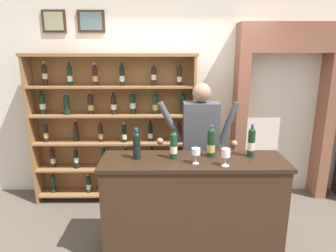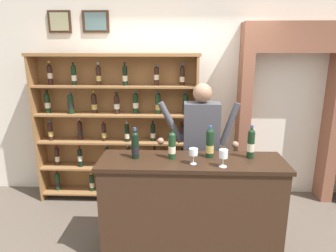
{
  "view_description": "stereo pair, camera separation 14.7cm",
  "coord_description": "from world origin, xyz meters",
  "px_view_note": "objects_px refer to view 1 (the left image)",
  "views": [
    {
      "loc": [
        -0.09,
        -2.73,
        2.09
      ],
      "look_at": [
        -0.07,
        0.38,
        1.27
      ],
      "focal_mm": 31.79,
      "sensor_mm": 36.0,
      "label": 1
    },
    {
      "loc": [
        0.06,
        -2.72,
        2.09
      ],
      "look_at": [
        -0.07,
        0.38,
        1.27
      ],
      "focal_mm": 31.79,
      "sensor_mm": 36.0,
      "label": 2
    }
  ],
  "objects_px": {
    "tasting_bottle_brunello": "(137,145)",
    "wine_glass_spare": "(226,154)",
    "wine_shelf": "(114,125)",
    "tasting_counter": "(192,207)",
    "shopkeeper": "(200,140)",
    "wine_glass_left": "(196,152)",
    "tasting_bottle_riserva": "(211,143)",
    "tasting_bottle_vin_santo": "(251,142)",
    "tasting_bottle_prosecco": "(174,145)"
  },
  "relations": [
    {
      "from": "tasting_bottle_brunello",
      "to": "wine_glass_left",
      "type": "distance_m",
      "value": 0.58
    },
    {
      "from": "wine_shelf",
      "to": "tasting_bottle_vin_santo",
      "type": "relative_size",
      "value": 6.62
    },
    {
      "from": "wine_shelf",
      "to": "tasting_bottle_brunello",
      "type": "bearing_deg",
      "value": -69.51
    },
    {
      "from": "tasting_bottle_brunello",
      "to": "wine_glass_spare",
      "type": "bearing_deg",
      "value": -12.81
    },
    {
      "from": "wine_shelf",
      "to": "wine_glass_left",
      "type": "distance_m",
      "value": 1.59
    },
    {
      "from": "shopkeeper",
      "to": "wine_shelf",
      "type": "bearing_deg",
      "value": 150.05
    },
    {
      "from": "wine_shelf",
      "to": "tasting_counter",
      "type": "distance_m",
      "value": 1.61
    },
    {
      "from": "tasting_bottle_prosecco",
      "to": "tasting_bottle_vin_santo",
      "type": "xyz_separation_m",
      "value": [
        0.77,
        0.05,
        0.01
      ]
    },
    {
      "from": "wine_shelf",
      "to": "shopkeeper",
      "type": "bearing_deg",
      "value": -29.95
    },
    {
      "from": "tasting_counter",
      "to": "tasting_bottle_prosecco",
      "type": "distance_m",
      "value": 0.68
    },
    {
      "from": "wine_glass_left",
      "to": "shopkeeper",
      "type": "bearing_deg",
      "value": 79.69
    },
    {
      "from": "tasting_bottle_prosecco",
      "to": "wine_glass_left",
      "type": "xyz_separation_m",
      "value": [
        0.2,
        -0.13,
        -0.02
      ]
    },
    {
      "from": "tasting_bottle_brunello",
      "to": "tasting_bottle_prosecco",
      "type": "xyz_separation_m",
      "value": [
        0.36,
        0.0,
        0.0
      ]
    },
    {
      "from": "shopkeeper",
      "to": "tasting_bottle_vin_santo",
      "type": "height_order",
      "value": "shopkeeper"
    },
    {
      "from": "shopkeeper",
      "to": "wine_glass_spare",
      "type": "distance_m",
      "value": 0.7
    },
    {
      "from": "shopkeeper",
      "to": "tasting_counter",
      "type": "bearing_deg",
      "value": -103.5
    },
    {
      "from": "wine_shelf",
      "to": "tasting_bottle_riserva",
      "type": "height_order",
      "value": "wine_shelf"
    },
    {
      "from": "wine_shelf",
      "to": "tasting_bottle_brunello",
      "type": "relative_size",
      "value": 7.11
    },
    {
      "from": "tasting_bottle_riserva",
      "to": "tasting_bottle_vin_santo",
      "type": "height_order",
      "value": "tasting_bottle_vin_santo"
    },
    {
      "from": "tasting_counter",
      "to": "tasting_bottle_prosecco",
      "type": "height_order",
      "value": "tasting_bottle_prosecco"
    },
    {
      "from": "tasting_counter",
      "to": "tasting_bottle_vin_santo",
      "type": "xyz_separation_m",
      "value": [
        0.58,
        0.08,
        0.67
      ]
    },
    {
      "from": "tasting_bottle_riserva",
      "to": "wine_glass_left",
      "type": "relative_size",
      "value": 2.13
    },
    {
      "from": "tasting_bottle_brunello",
      "to": "wine_glass_spare",
      "type": "height_order",
      "value": "tasting_bottle_brunello"
    },
    {
      "from": "tasting_bottle_brunello",
      "to": "tasting_bottle_prosecco",
      "type": "distance_m",
      "value": 0.36
    },
    {
      "from": "shopkeeper",
      "to": "tasting_bottle_prosecco",
      "type": "relative_size",
      "value": 5.51
    },
    {
      "from": "tasting_counter",
      "to": "wine_glass_left",
      "type": "xyz_separation_m",
      "value": [
        0.01,
        -0.1,
        0.63
      ]
    },
    {
      "from": "tasting_counter",
      "to": "tasting_bottle_prosecco",
      "type": "bearing_deg",
      "value": 171.25
    },
    {
      "from": "wine_glass_spare",
      "to": "wine_shelf",
      "type": "bearing_deg",
      "value": 133.74
    },
    {
      "from": "tasting_bottle_brunello",
      "to": "wine_glass_left",
      "type": "height_order",
      "value": "tasting_bottle_brunello"
    },
    {
      "from": "tasting_bottle_brunello",
      "to": "tasting_bottle_vin_santo",
      "type": "relative_size",
      "value": 0.93
    },
    {
      "from": "tasting_counter",
      "to": "tasting_bottle_vin_santo",
      "type": "distance_m",
      "value": 0.89
    },
    {
      "from": "wine_shelf",
      "to": "wine_glass_left",
      "type": "height_order",
      "value": "wine_shelf"
    },
    {
      "from": "tasting_bottle_riserva",
      "to": "wine_glass_spare",
      "type": "bearing_deg",
      "value": -67.98
    },
    {
      "from": "tasting_counter",
      "to": "tasting_bottle_brunello",
      "type": "distance_m",
      "value": 0.86
    },
    {
      "from": "tasting_bottle_riserva",
      "to": "wine_glass_spare",
      "type": "relative_size",
      "value": 1.96
    },
    {
      "from": "shopkeeper",
      "to": "wine_glass_left",
      "type": "height_order",
      "value": "shopkeeper"
    },
    {
      "from": "tasting_bottle_prosecco",
      "to": "tasting_bottle_riserva",
      "type": "distance_m",
      "value": 0.38
    },
    {
      "from": "shopkeeper",
      "to": "wine_glass_spare",
      "type": "xyz_separation_m",
      "value": [
        0.16,
        -0.68,
        0.09
      ]
    },
    {
      "from": "wine_glass_spare",
      "to": "wine_glass_left",
      "type": "bearing_deg",
      "value": 167.98
    },
    {
      "from": "tasting_bottle_riserva",
      "to": "tasting_bottle_vin_santo",
      "type": "distance_m",
      "value": 0.4
    },
    {
      "from": "tasting_bottle_prosecco",
      "to": "tasting_bottle_vin_santo",
      "type": "distance_m",
      "value": 0.77
    },
    {
      "from": "tasting_counter",
      "to": "wine_shelf",
      "type": "bearing_deg",
      "value": 130.31
    },
    {
      "from": "tasting_bottle_prosecco",
      "to": "wine_glass_left",
      "type": "height_order",
      "value": "tasting_bottle_prosecco"
    },
    {
      "from": "shopkeeper",
      "to": "wine_glass_left",
      "type": "distance_m",
      "value": 0.63
    },
    {
      "from": "tasting_counter",
      "to": "wine_glass_spare",
      "type": "height_order",
      "value": "wine_glass_spare"
    },
    {
      "from": "shopkeeper",
      "to": "tasting_bottle_vin_santo",
      "type": "bearing_deg",
      "value": -43.66
    },
    {
      "from": "shopkeeper",
      "to": "tasting_bottle_riserva",
      "type": "xyz_separation_m",
      "value": [
        0.06,
        -0.43,
        0.11
      ]
    },
    {
      "from": "wine_shelf",
      "to": "wine_glass_spare",
      "type": "xyz_separation_m",
      "value": [
        1.25,
        -1.31,
        0.07
      ]
    },
    {
      "from": "wine_glass_left",
      "to": "tasting_bottle_riserva",
      "type": "bearing_deg",
      "value": 48.34
    },
    {
      "from": "tasting_counter",
      "to": "wine_glass_left",
      "type": "distance_m",
      "value": 0.64
    }
  ]
}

